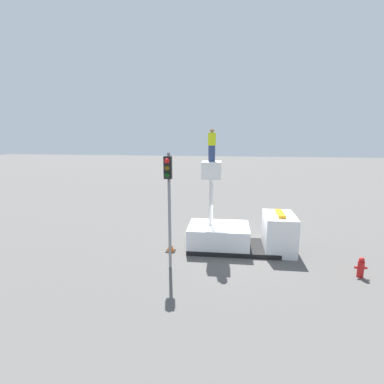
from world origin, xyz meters
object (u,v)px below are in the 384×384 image
at_px(bucket_truck, 241,234).
at_px(worker, 212,145).
at_px(traffic_light_pole, 169,189).
at_px(fire_hydrant, 361,267).
at_px(traffic_cone_rear, 171,246).

xyz_separation_m(bucket_truck, worker, (-1.67, 0.00, 4.83)).
bearing_deg(traffic_light_pole, bucket_truck, 39.44).
xyz_separation_m(bucket_truck, fire_hydrant, (5.20, -2.60, -0.44)).
height_order(bucket_truck, worker, worker).
bearing_deg(fire_hydrant, traffic_cone_rear, 168.44).
bearing_deg(traffic_cone_rear, traffic_light_pole, -80.26).
bearing_deg(worker, fire_hydrant, -20.73).
relative_size(worker, traffic_light_pole, 0.32).
relative_size(fire_hydrant, traffic_cone_rear, 1.48).
height_order(fire_hydrant, traffic_cone_rear, fire_hydrant).
xyz_separation_m(bucket_truck, traffic_light_pole, (-3.44, -2.83, 3.00)).
distance_m(bucket_truck, worker, 5.11).
bearing_deg(worker, traffic_cone_rear, -160.37).
bearing_deg(fire_hydrant, traffic_light_pole, -178.46).
relative_size(bucket_truck, traffic_light_pole, 1.04).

